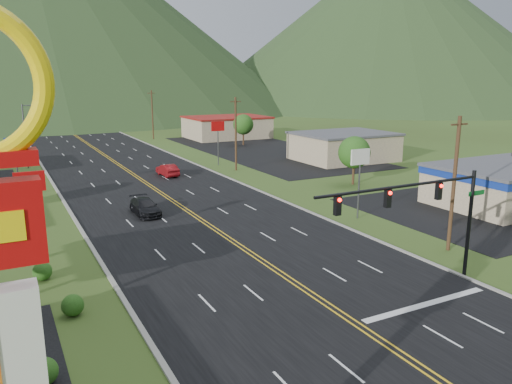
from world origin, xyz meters
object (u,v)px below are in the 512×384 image
streetlight_west (27,132)px  car_red_far (168,170)px  car_dark_mid (145,207)px  traffic_signal (425,204)px

streetlight_west → car_red_far: bearing=-43.6°
streetlight_west → car_dark_mid: (7.72, -31.78, -4.45)m
streetlight_west → car_dark_mid: streetlight_west is taller
traffic_signal → streetlight_west: bearing=108.0°
traffic_signal → car_red_far: traffic_signal is taller
streetlight_west → car_red_far: size_ratio=1.92×
streetlight_west → car_dark_mid: 33.00m
traffic_signal → streetlight_west: streetlight_west is taller
car_dark_mid → car_red_far: bearing=65.3°
car_dark_mid → car_red_far: 18.76m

